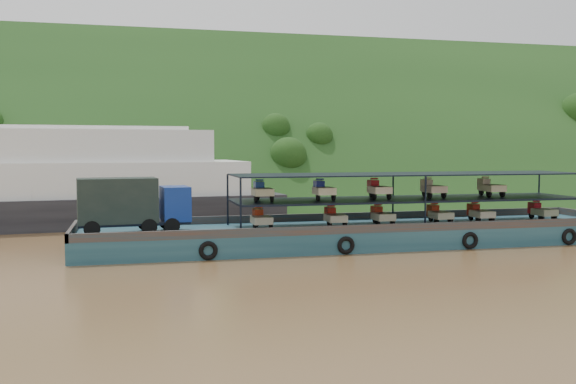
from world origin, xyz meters
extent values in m
plane|color=brown|center=(0.00, 0.00, 0.00)|extent=(160.00, 160.00, 0.00)
cube|color=#173613|center=(0.00, 36.00, 0.00)|extent=(140.00, 39.60, 39.60)
cube|color=#143947|center=(1.70, -0.59, 0.60)|extent=(35.00, 7.00, 1.20)
cube|color=#592D19|center=(1.70, 2.81, 1.45)|extent=(35.00, 0.20, 0.50)
cube|color=#592D19|center=(1.70, -3.99, 1.45)|extent=(35.00, 0.20, 0.50)
cube|color=#592D19|center=(-15.70, -0.59, 1.45)|extent=(0.20, 7.00, 0.50)
torus|color=black|center=(-8.30, -4.14, 0.55)|extent=(1.06, 0.26, 1.06)
torus|color=black|center=(-0.30, -4.14, 0.55)|extent=(1.06, 0.26, 1.06)
torus|color=black|center=(7.70, -4.14, 0.55)|extent=(1.06, 0.26, 1.06)
torus|color=black|center=(14.70, -4.14, 0.55)|extent=(1.06, 0.26, 1.06)
cylinder|color=black|center=(-14.54, -1.85, 1.67)|extent=(0.96, 0.41, 0.93)
cylinder|color=black|center=(-14.72, 0.10, 1.67)|extent=(0.96, 0.41, 0.93)
cylinder|color=black|center=(-11.39, -1.55, 1.67)|extent=(0.96, 0.41, 0.93)
cylinder|color=black|center=(-11.57, 0.39, 1.67)|extent=(0.96, 0.41, 0.93)
cylinder|color=black|center=(-10.10, -1.43, 1.67)|extent=(0.96, 0.41, 0.93)
cylinder|color=black|center=(-10.28, 0.51, 1.67)|extent=(0.96, 0.41, 0.93)
cube|color=black|center=(-12.22, -0.65, 1.80)|extent=(6.49, 2.63, 0.19)
cube|color=navy|center=(-9.82, -0.42, 2.87)|extent=(1.78, 2.37, 2.05)
cube|color=black|center=(-9.03, -0.35, 3.25)|extent=(0.23, 1.86, 0.84)
cube|color=black|center=(-13.15, -0.74, 3.15)|extent=(4.65, 2.64, 2.60)
cube|color=black|center=(5.20, -0.59, 2.86)|extent=(23.00, 5.00, 0.12)
cube|color=black|center=(5.20, -0.59, 4.50)|extent=(23.00, 5.00, 0.08)
cylinder|color=black|center=(-6.30, -3.09, 2.85)|extent=(0.12, 0.12, 3.30)
cylinder|color=black|center=(-6.30, 1.91, 2.85)|extent=(0.12, 0.12, 3.30)
cylinder|color=black|center=(5.20, -3.09, 2.85)|extent=(0.12, 0.12, 3.30)
cylinder|color=black|center=(5.20, 1.91, 2.85)|extent=(0.12, 0.12, 3.30)
cylinder|color=black|center=(16.70, 1.91, 2.85)|extent=(0.12, 0.12, 3.30)
cylinder|color=black|center=(-4.66, 0.46, 1.46)|extent=(0.12, 0.52, 0.52)
cylinder|color=black|center=(-5.16, -1.34, 1.46)|extent=(0.14, 0.52, 0.52)
cylinder|color=black|center=(-4.16, -1.34, 1.46)|extent=(0.14, 0.52, 0.52)
cube|color=beige|center=(-4.66, -0.99, 1.80)|extent=(1.15, 1.50, 0.44)
cube|color=red|center=(-4.66, 0.16, 1.98)|extent=(0.55, 0.80, 0.80)
cube|color=red|center=(-4.66, -0.04, 2.48)|extent=(0.50, 0.10, 0.10)
cylinder|color=black|center=(0.09, 0.46, 1.46)|extent=(0.12, 0.52, 0.52)
cylinder|color=black|center=(-0.41, -1.34, 1.46)|extent=(0.14, 0.52, 0.52)
cylinder|color=black|center=(0.59, -1.34, 1.46)|extent=(0.14, 0.52, 0.52)
cube|color=beige|center=(0.09, -0.99, 1.80)|extent=(1.15, 1.50, 0.44)
cube|color=red|center=(0.09, 0.16, 1.98)|extent=(0.55, 0.80, 0.80)
cube|color=red|center=(0.09, -0.04, 2.48)|extent=(0.50, 0.10, 0.10)
cylinder|color=black|center=(3.30, 0.46, 1.46)|extent=(0.12, 0.52, 0.52)
cylinder|color=black|center=(2.80, -1.34, 1.46)|extent=(0.14, 0.52, 0.52)
cylinder|color=black|center=(3.80, -1.34, 1.46)|extent=(0.14, 0.52, 0.52)
cube|color=beige|center=(3.30, -0.99, 1.80)|extent=(1.15, 1.50, 0.44)
cube|color=red|center=(3.30, 0.16, 1.98)|extent=(0.55, 0.80, 0.80)
cube|color=red|center=(3.30, -0.04, 2.48)|extent=(0.50, 0.10, 0.10)
cylinder|color=black|center=(7.35, 0.46, 1.46)|extent=(0.12, 0.52, 0.52)
cylinder|color=black|center=(6.85, -1.34, 1.46)|extent=(0.14, 0.52, 0.52)
cylinder|color=black|center=(7.85, -1.34, 1.46)|extent=(0.14, 0.52, 0.52)
cube|color=beige|center=(7.35, -0.99, 1.80)|extent=(1.15, 1.50, 0.44)
cube|color=#AE270B|center=(7.35, 0.16, 1.98)|extent=(0.55, 0.80, 0.80)
cube|color=#AE270B|center=(7.35, -0.04, 2.48)|extent=(0.50, 0.10, 0.10)
cylinder|color=black|center=(10.36, 0.46, 1.46)|extent=(0.12, 0.52, 0.52)
cylinder|color=black|center=(9.86, -1.34, 1.46)|extent=(0.14, 0.52, 0.52)
cylinder|color=black|center=(10.86, -1.34, 1.46)|extent=(0.14, 0.52, 0.52)
cube|color=beige|center=(10.36, -0.99, 1.80)|extent=(1.15, 1.50, 0.44)
cube|color=#B01A0B|center=(10.36, 0.16, 1.98)|extent=(0.55, 0.80, 0.80)
cube|color=#B01A0B|center=(10.36, -0.04, 2.48)|extent=(0.50, 0.10, 0.10)
cylinder|color=black|center=(15.13, 0.46, 1.46)|extent=(0.12, 0.52, 0.52)
cylinder|color=black|center=(14.63, -1.34, 1.46)|extent=(0.14, 0.52, 0.52)
cylinder|color=black|center=(15.63, -1.34, 1.46)|extent=(0.14, 0.52, 0.52)
cube|color=#B9B483|center=(15.13, -0.99, 1.80)|extent=(1.15, 1.50, 0.44)
cube|color=#AC0B16|center=(15.13, 0.16, 1.98)|extent=(0.55, 0.80, 0.80)
cube|color=#AC0B16|center=(15.13, -0.04, 2.48)|extent=(0.50, 0.10, 0.10)
cylinder|color=black|center=(-4.59, 0.46, 3.18)|extent=(0.12, 0.52, 0.52)
cylinder|color=black|center=(-5.09, -1.34, 3.18)|extent=(0.14, 0.52, 0.52)
cylinder|color=black|center=(-4.09, -1.34, 3.18)|extent=(0.14, 0.52, 0.52)
cube|color=#C3BB8A|center=(-4.59, -0.99, 3.52)|extent=(1.15, 1.50, 0.44)
cube|color=navy|center=(-4.59, 0.16, 3.70)|extent=(0.55, 0.80, 0.80)
cube|color=navy|center=(-4.59, -0.04, 4.20)|extent=(0.50, 0.10, 0.10)
cylinder|color=black|center=(-0.66, 0.46, 3.18)|extent=(0.12, 0.52, 0.52)
cylinder|color=black|center=(-1.16, -1.34, 3.18)|extent=(0.14, 0.52, 0.52)
cylinder|color=black|center=(-0.16, -1.34, 3.18)|extent=(0.14, 0.52, 0.52)
cube|color=beige|center=(-0.66, -0.99, 3.52)|extent=(1.15, 1.50, 0.44)
cube|color=navy|center=(-0.66, 0.16, 3.70)|extent=(0.55, 0.80, 0.80)
cube|color=navy|center=(-0.66, -0.04, 4.20)|extent=(0.50, 0.10, 0.10)
cylinder|color=black|center=(3.03, 0.46, 3.18)|extent=(0.12, 0.52, 0.52)
cylinder|color=black|center=(2.53, -1.34, 3.18)|extent=(0.14, 0.52, 0.52)
cylinder|color=black|center=(3.53, -1.34, 3.18)|extent=(0.14, 0.52, 0.52)
cube|color=beige|center=(3.03, -0.99, 3.52)|extent=(1.15, 1.50, 0.44)
cube|color=#AE0B0F|center=(3.03, 0.16, 3.70)|extent=(0.55, 0.80, 0.80)
cube|color=#AE0B0F|center=(3.03, -0.04, 4.20)|extent=(0.50, 0.10, 0.10)
cylinder|color=black|center=(6.84, 0.46, 3.18)|extent=(0.12, 0.52, 0.52)
cylinder|color=black|center=(6.34, -1.34, 3.18)|extent=(0.14, 0.52, 0.52)
cylinder|color=black|center=(7.34, -1.34, 3.18)|extent=(0.14, 0.52, 0.52)
cube|color=tan|center=(6.84, -0.99, 3.52)|extent=(1.15, 1.50, 0.44)
cube|color=beige|center=(6.84, 0.16, 3.70)|extent=(0.55, 0.80, 0.80)
cube|color=beige|center=(6.84, -0.04, 4.20)|extent=(0.50, 0.10, 0.10)
cylinder|color=black|center=(11.12, 0.46, 3.18)|extent=(0.12, 0.52, 0.52)
cylinder|color=black|center=(10.62, -1.34, 3.18)|extent=(0.14, 0.52, 0.52)
cylinder|color=black|center=(11.62, -1.34, 3.18)|extent=(0.14, 0.52, 0.52)
cube|color=#C1B789|center=(11.12, -0.99, 3.52)|extent=(1.15, 1.50, 0.44)
cube|color=#C1AD88|center=(11.12, 0.16, 3.70)|extent=(0.55, 0.80, 0.80)
cube|color=#C1AD88|center=(11.12, -0.04, 4.20)|extent=(0.50, 0.10, 0.10)
cube|color=black|center=(-19.77, 14.90, 1.17)|extent=(39.71, 13.07, 2.34)
cube|color=white|center=(-19.77, 14.90, 3.71)|extent=(33.79, 11.59, 2.73)
cube|color=white|center=(-19.77, 14.90, 6.34)|extent=(27.88, 10.12, 2.54)
cube|color=white|center=(-19.77, 14.90, 7.75)|extent=(23.91, 8.81, 0.29)
camera|label=1|loc=(-12.45, -39.15, 6.24)|focal=40.00mm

